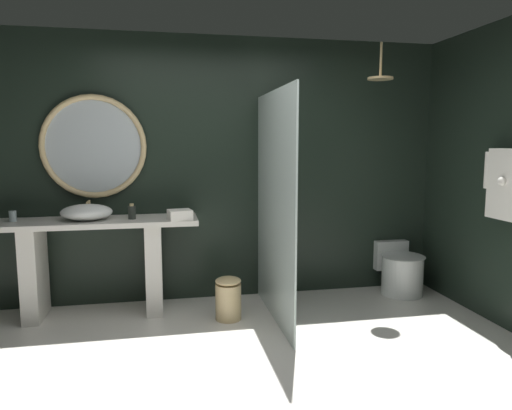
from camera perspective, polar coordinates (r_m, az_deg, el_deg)
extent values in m
plane|color=silver|center=(3.25, -0.71, -21.33)|extent=(5.76, 5.76, 0.00)
cube|color=black|center=(4.73, -4.93, 4.28)|extent=(4.80, 0.10, 2.60)
cube|color=black|center=(4.57, 27.67, 3.33)|extent=(0.10, 2.47, 2.60)
cube|color=silver|center=(4.47, -19.19, -1.99)|extent=(1.85, 0.52, 0.05)
cube|color=silver|center=(4.66, -25.38, -7.47)|extent=(0.15, 0.44, 0.84)
cube|color=silver|center=(4.52, -12.30, -7.37)|extent=(0.15, 0.44, 0.84)
ellipsoid|color=white|center=(4.44, -19.93, -0.83)|extent=(0.45, 0.37, 0.15)
cylinder|color=#D6B77F|center=(4.60, -19.62, -0.43)|extent=(0.02, 0.02, 0.16)
cylinder|color=#D6B77F|center=(4.54, -19.76, 0.36)|extent=(0.02, 0.11, 0.02)
cylinder|color=silver|center=(4.63, -27.49, -1.21)|extent=(0.06, 0.06, 0.10)
cylinder|color=#282D28|center=(4.39, -14.87, -0.90)|extent=(0.07, 0.07, 0.12)
cylinder|color=#D6B77F|center=(4.38, -14.90, 0.02)|extent=(0.04, 0.04, 0.02)
torus|color=#D6B77F|center=(4.65, -19.14, 6.73)|extent=(0.96, 0.05, 0.96)
cylinder|color=#B2BCC1|center=(4.66, -19.13, 6.73)|extent=(0.88, 0.01, 0.88)
cube|color=silver|center=(4.11, 2.28, -0.29)|extent=(0.02, 1.38, 2.02)
cylinder|color=#D6B77F|center=(4.73, 14.96, 16.71)|extent=(0.02, 0.02, 0.32)
cylinder|color=#D6B77F|center=(4.70, 14.89, 14.66)|extent=(0.24, 0.24, 0.02)
cube|color=silver|center=(4.27, 28.53, 2.19)|extent=(0.12, 0.40, 0.57)
cylinder|color=silver|center=(4.44, 26.78, 3.81)|extent=(0.12, 0.12, 0.31)
sphere|color=silver|center=(4.22, 27.77, 2.58)|extent=(0.07, 0.07, 0.07)
cylinder|color=white|center=(5.15, 17.37, -8.20)|extent=(0.42, 0.42, 0.40)
ellipsoid|color=white|center=(5.10, 17.46, -5.92)|extent=(0.44, 0.48, 0.02)
cube|color=white|center=(5.36, 15.96, -5.79)|extent=(0.36, 0.16, 0.31)
cylinder|color=#D6B77F|center=(4.28, -3.39, -11.65)|extent=(0.23, 0.23, 0.32)
ellipsoid|color=#D6B77F|center=(4.22, -3.41, -9.20)|extent=(0.23, 0.23, 0.07)
cube|color=silver|center=(4.26, -9.25, -1.18)|extent=(0.23, 0.22, 0.09)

